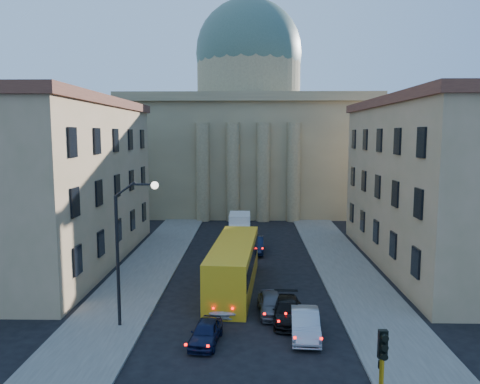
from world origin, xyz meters
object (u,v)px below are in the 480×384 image
(city_bus, at_px, (234,264))
(traffic_light, at_px, (382,374))
(car_right_near, at_px, (305,324))
(box_truck, at_px, (240,230))
(street_lamp, at_px, (126,241))
(car_left_near, at_px, (206,332))

(city_bus, bearing_deg, traffic_light, -66.17)
(car_right_near, xyz_separation_m, box_truck, (-4.30, 23.01, 0.70))
(traffic_light, distance_m, city_bus, 18.30)
(street_lamp, distance_m, car_right_near, 11.46)
(box_truck, bearing_deg, street_lamp, -105.99)
(car_right_near, height_order, box_truck, box_truck)
(traffic_light, bearing_deg, box_truck, 100.79)
(street_lamp, xyz_separation_m, box_truck, (6.17, 22.00, -3.85))
(city_bus, height_order, box_truck, city_bus)
(city_bus, distance_m, box_truck, 14.80)
(car_left_near, bearing_deg, traffic_light, -40.46)
(car_left_near, distance_m, city_bus, 9.40)
(traffic_light, height_order, box_truck, traffic_light)
(car_left_near, relative_size, box_truck, 0.66)
(city_bus, bearing_deg, car_right_near, -57.84)
(city_bus, bearing_deg, box_truck, 93.74)
(box_truck, bearing_deg, traffic_light, -79.53)
(traffic_light, height_order, car_right_near, traffic_light)
(traffic_light, relative_size, car_right_near, 0.95)
(traffic_light, bearing_deg, car_right_near, 101.32)
(street_lamp, xyz_separation_m, car_left_near, (4.86, -2.03, -4.66))
(car_right_near, bearing_deg, car_left_near, -166.24)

